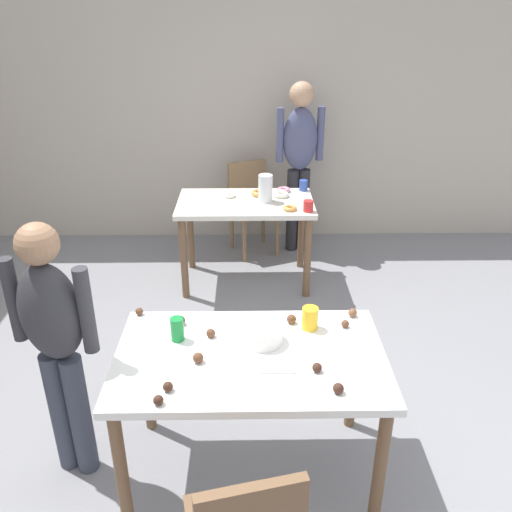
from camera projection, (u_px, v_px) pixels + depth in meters
The scene contains 30 objects.
ground_plane at pixel (267, 467), 2.86m from camera, with size 6.40×6.40×0.00m, color gray.
wall_back at pixel (257, 110), 5.18m from camera, with size 6.40×0.10×2.60m, color #BCB2A3.
dining_table_near at pixel (250, 371), 2.57m from camera, with size 1.29×0.78×0.75m.
dining_table_far at pixel (246, 214), 4.49m from camera, with size 1.13×0.68×0.75m.
chair_far_table at pixel (251, 202), 5.17m from camera, with size 0.52×0.52×0.87m.
person_girl_near at pixel (55, 335), 2.52m from camera, with size 0.45×0.28×1.41m.
person_adult_far at pixel (300, 153), 4.95m from camera, with size 0.46×0.25×1.62m.
mixing_bowl at pixel (263, 335), 2.60m from camera, with size 0.19×0.19×0.08m, color white.
soda_can at pixel (177, 329), 2.61m from camera, with size 0.07×0.07×0.12m, color #198438.
fork_near at pixel (278, 372), 2.40m from camera, with size 0.17×0.02×0.01m, color silver.
cup_near_0 at pixel (310, 318), 2.70m from camera, with size 0.08×0.08×0.12m, color yellow.
cake_ball_0 at pixel (353, 313), 2.82m from camera, with size 0.05×0.05×0.05m, color brown.
cake_ball_1 at pixel (198, 358), 2.46m from camera, with size 0.05×0.05×0.05m, color brown.
cake_ball_2 at pixel (317, 368), 2.40m from camera, with size 0.04×0.04×0.04m, color #3D2319.
cake_ball_3 at pixel (345, 324), 2.73m from camera, with size 0.04×0.04×0.04m, color brown.
cake_ball_4 at pixel (180, 320), 2.75m from camera, with size 0.05×0.05×0.05m, color #3D2319.
cake_ball_5 at pixel (158, 400), 2.20m from camera, with size 0.04×0.04×0.04m, color #3D2319.
cake_ball_6 at pixel (211, 333), 2.65m from camera, with size 0.05×0.05×0.05m, color brown.
cake_ball_7 at pixel (291, 319), 2.76m from camera, with size 0.05×0.05×0.05m, color brown.
cake_ball_8 at pixel (338, 388), 2.27m from camera, with size 0.05×0.05×0.05m, color #3D2319.
cake_ball_9 at pixel (139, 312), 2.83m from camera, with size 0.04×0.04×0.04m, color brown.
cake_ball_10 at pixel (168, 387), 2.28m from camera, with size 0.04×0.04×0.04m, color #3D2319.
pitcher_far at pixel (265, 188), 4.39m from camera, with size 0.12×0.12×0.23m, color white.
cup_far_0 at pixel (303, 185), 4.67m from camera, with size 0.07×0.07×0.09m, color #3351B2.
cup_far_1 at pixel (308, 206), 4.21m from camera, with size 0.08×0.08×0.09m, color red.
donut_far_0 at pixel (284, 190), 4.65m from camera, with size 0.12×0.12×0.03m, color pink.
donut_far_1 at pixel (230, 195), 4.53m from camera, with size 0.10×0.10×0.03m, color white.
donut_far_2 at pixel (290, 208), 4.24m from camera, with size 0.11×0.11×0.03m, color gold.
donut_far_3 at pixel (259, 193), 4.56m from camera, with size 0.14×0.14×0.04m, color gold.
donut_far_4 at pixel (282, 195), 4.53m from camera, with size 0.13×0.13×0.04m, color white.
Camera 1 is at (-0.09, -2.08, 2.27)m, focal length 37.40 mm.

